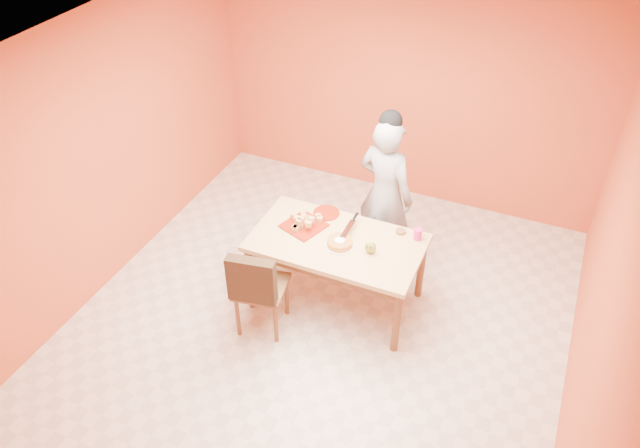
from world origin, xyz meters
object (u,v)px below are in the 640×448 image
at_px(sponge_cake, 340,243).
at_px(dining_table, 337,248).
at_px(pastry_platter, 304,226).
at_px(magenta_glass, 418,234).
at_px(checker_tin, 401,232).
at_px(egg_ornament, 370,247).
at_px(person, 385,194).
at_px(dining_chair, 260,286).
at_px(red_dinner_plate, 326,213).

bearing_deg(sponge_cake, dining_table, 131.30).
bearing_deg(dining_table, pastry_platter, 168.94).
distance_m(magenta_glass, checker_tin, 0.18).
xyz_separation_m(sponge_cake, egg_ornament, (0.29, 0.02, 0.03)).
xyz_separation_m(person, sponge_cake, (-0.16, -0.82, -0.05)).
relative_size(dining_chair, checker_tin, 10.64).
relative_size(person, pastry_platter, 4.85).
xyz_separation_m(person, magenta_glass, (0.47, -0.44, -0.04)).
distance_m(pastry_platter, checker_tin, 0.92).
bearing_deg(sponge_cake, person, 79.27).
bearing_deg(magenta_glass, sponge_cake, -148.54).
distance_m(pastry_platter, sponge_cake, 0.45).
distance_m(egg_ornament, magenta_glass, 0.50).
height_order(red_dinner_plate, egg_ornament, egg_ornament).
relative_size(dining_chair, pastry_platter, 2.82).
relative_size(sponge_cake, magenta_glass, 2.16).
height_order(person, sponge_cake, person).
bearing_deg(red_dinner_plate, pastry_platter, -113.03).
height_order(dining_table, pastry_platter, pastry_platter).
bearing_deg(person, sponge_cake, 96.00).
bearing_deg(pastry_platter, person, 49.93).
bearing_deg(dining_table, checker_tin, 34.47).
relative_size(magenta_glass, checker_tin, 1.19).
bearing_deg(dining_chair, egg_ornament, 23.63).
xyz_separation_m(dining_table, magenta_glass, (0.68, 0.32, 0.15)).
bearing_deg(checker_tin, dining_chair, -136.80).
bearing_deg(pastry_platter, dining_chair, -101.24).
xyz_separation_m(egg_ornament, checker_tin, (0.17, 0.39, -0.05)).
height_order(dining_chair, sponge_cake, dining_chair).
xyz_separation_m(dining_chair, checker_tin, (1.02, 0.96, 0.26)).
height_order(pastry_platter, red_dinner_plate, pastry_platter).
relative_size(person, sponge_cake, 7.11).
bearing_deg(dining_table, sponge_cake, -48.70).
bearing_deg(dining_chair, checker_tin, 33.19).
distance_m(egg_ornament, checker_tin, 0.43).
height_order(dining_chair, red_dinner_plate, dining_chair).
distance_m(dining_table, magenta_glass, 0.77).
relative_size(dining_table, person, 0.94).
height_order(dining_table, magenta_glass, magenta_glass).
height_order(dining_chair, person, person).
bearing_deg(magenta_glass, red_dinner_plate, 178.39).
height_order(dining_table, sponge_cake, sponge_cake).
xyz_separation_m(dining_chair, pastry_platter, (0.13, 0.68, 0.26)).
bearing_deg(magenta_glass, pastry_platter, -166.59).
bearing_deg(magenta_glass, dining_table, -154.54).
height_order(dining_table, egg_ornament, egg_ornament).
bearing_deg(checker_tin, sponge_cake, -138.10).
relative_size(person, egg_ornament, 12.86).
relative_size(pastry_platter, checker_tin, 3.77).
height_order(dining_chair, pastry_platter, dining_chair).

